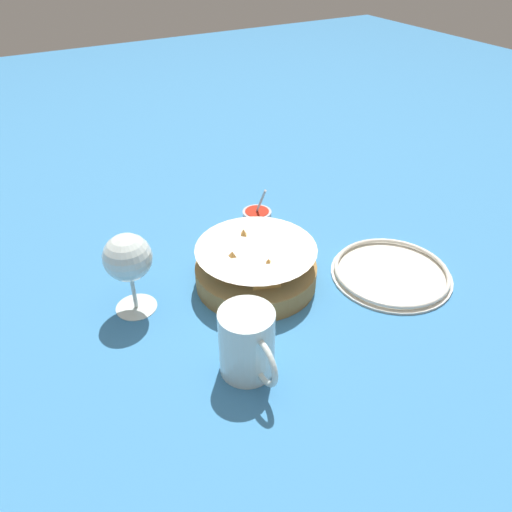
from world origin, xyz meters
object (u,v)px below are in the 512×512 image
object	(u,v)px
wine_glass	(128,260)
side_plate	(391,272)
beer_mug	(247,345)
food_basket	(256,267)
sauce_cup	(257,217)

from	to	relation	value
wine_glass	side_plate	size ratio (longest dim) A/B	0.65
beer_mug	side_plate	bearing A→B (deg)	101.30
food_basket	side_plate	distance (m)	0.26
food_basket	beer_mug	bearing A→B (deg)	-32.97
side_plate	food_basket	bearing A→B (deg)	-114.83
wine_glass	beer_mug	size ratio (longest dim) A/B	1.18
wine_glass	food_basket	bearing A→B (deg)	78.88
sauce_cup	beer_mug	size ratio (longest dim) A/B	0.80
beer_mug	side_plate	world-z (taller)	beer_mug
sauce_cup	wine_glass	world-z (taller)	wine_glass
beer_mug	side_plate	distance (m)	0.36
food_basket	wine_glass	xyz separation A→B (m)	(-0.04, -0.22, 0.07)
side_plate	wine_glass	bearing A→B (deg)	-108.51
sauce_cup	side_plate	size ratio (longest dim) A/B	0.44
food_basket	sauce_cup	bearing A→B (deg)	149.63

